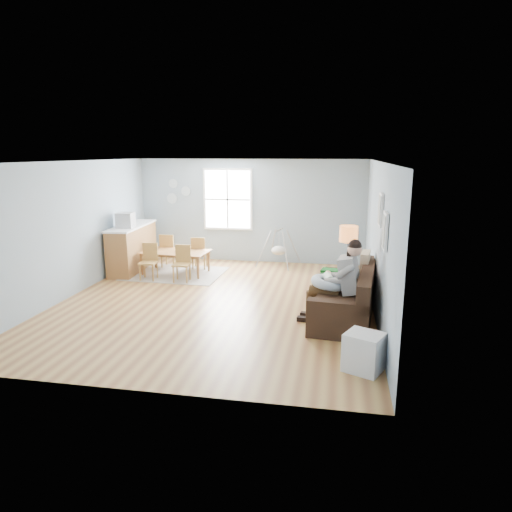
% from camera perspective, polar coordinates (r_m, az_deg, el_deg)
% --- Properties ---
extents(room, '(8.40, 9.40, 3.90)m').
position_cam_1_polar(room, '(8.58, -5.27, 9.83)').
color(room, '#925B33').
extents(window, '(1.32, 0.08, 1.62)m').
position_cam_1_polar(window, '(12.13, -3.55, 7.07)').
color(window, white).
rests_on(window, room).
extents(pictures, '(0.05, 1.34, 0.74)m').
position_cam_1_polar(pictures, '(7.30, 15.55, 4.40)').
color(pictures, white).
rests_on(pictures, room).
extents(wall_plates, '(0.67, 0.02, 0.66)m').
position_cam_1_polar(wall_plates, '(12.53, -9.85, 7.92)').
color(wall_plates, '#ABC4CD').
rests_on(wall_plates, room).
extents(sofa, '(1.19, 2.33, 0.91)m').
position_cam_1_polar(sofa, '(8.22, 11.41, -5.43)').
color(sofa, black).
rests_on(sofa, room).
extents(green_throw, '(1.16, 1.03, 0.04)m').
position_cam_1_polar(green_throw, '(8.87, 11.37, -2.36)').
color(green_throw, '#16631D').
rests_on(green_throw, sofa).
extents(beige_pillow, '(0.21, 0.54, 0.53)m').
position_cam_1_polar(beige_pillow, '(8.64, 13.46, -1.22)').
color(beige_pillow, tan).
rests_on(beige_pillow, sofa).
extents(father, '(1.09, 0.57, 1.48)m').
position_cam_1_polar(father, '(7.79, 10.32, -2.82)').
color(father, gray).
rests_on(father, sofa).
extents(nursing_pillow, '(0.64, 0.62, 0.25)m').
position_cam_1_polar(nursing_pillow, '(7.83, 9.05, -3.29)').
color(nursing_pillow, silver).
rests_on(nursing_pillow, father).
extents(infant, '(0.20, 0.41, 0.15)m').
position_cam_1_polar(infant, '(7.85, 9.05, -2.62)').
color(infant, white).
rests_on(infant, nursing_pillow).
extents(toddler, '(0.57, 0.33, 0.86)m').
position_cam_1_polar(toddler, '(8.31, 11.09, -2.08)').
color(toddler, silver).
rests_on(toddler, sofa).
extents(floor_lamp, '(0.32, 0.32, 1.59)m').
position_cam_1_polar(floor_lamp, '(8.27, 11.47, 1.82)').
color(floor_lamp, black).
rests_on(floor_lamp, room).
extents(storage_cube, '(0.60, 0.58, 0.52)m').
position_cam_1_polar(storage_cube, '(6.38, 13.26, -11.59)').
color(storage_cube, white).
rests_on(storage_cube, room).
extents(rug, '(2.28, 1.76, 0.01)m').
position_cam_1_polar(rug, '(11.18, -9.99, -2.17)').
color(rug, '#9D9890').
rests_on(rug, room).
extents(dining_table, '(1.62, 0.98, 0.55)m').
position_cam_1_polar(dining_table, '(11.11, -10.05, -0.82)').
color(dining_table, brown).
rests_on(dining_table, rug).
extents(chair_sw, '(0.40, 0.40, 0.83)m').
position_cam_1_polar(chair_sw, '(10.74, -13.21, -0.42)').
color(chair_sw, olive).
rests_on(chair_sw, rug).
extents(chair_se, '(0.40, 0.40, 0.82)m').
position_cam_1_polar(chair_se, '(10.43, -9.21, -0.66)').
color(chair_se, olive).
rests_on(chair_se, rug).
extents(chair_nw, '(0.40, 0.40, 0.86)m').
position_cam_1_polar(chair_nw, '(11.72, -10.91, 0.88)').
color(chair_nw, olive).
rests_on(chair_nw, rug).
extents(chair_ne, '(0.40, 0.40, 0.82)m').
position_cam_1_polar(chair_ne, '(11.44, -7.14, 0.58)').
color(chair_ne, olive).
rests_on(chair_ne, rug).
extents(counter, '(0.71, 2.04, 1.12)m').
position_cam_1_polar(counter, '(11.69, -15.18, 1.07)').
color(counter, brown).
rests_on(counter, room).
extents(monitor, '(0.42, 0.40, 0.36)m').
position_cam_1_polar(monitor, '(11.21, -16.04, 4.34)').
color(monitor, '#A9AAAE').
rests_on(monitor, counter).
extents(baby_swing, '(1.12, 1.14, 0.94)m').
position_cam_1_polar(baby_swing, '(11.71, 2.86, 0.77)').
color(baby_swing, '#A9AAAE').
rests_on(baby_swing, room).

